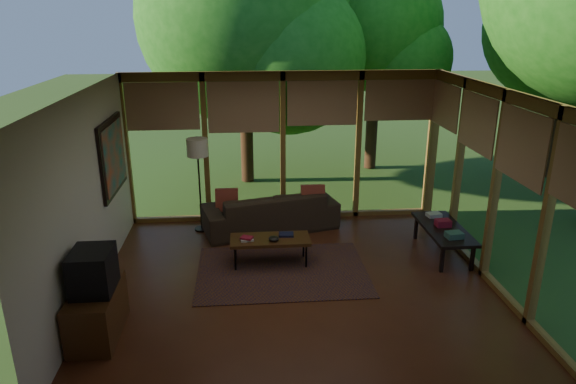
{
  "coord_description": "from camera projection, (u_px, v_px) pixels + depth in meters",
  "views": [
    {
      "loc": [
        -0.68,
        -6.44,
        3.62
      ],
      "look_at": [
        -0.06,
        0.7,
        1.13
      ],
      "focal_mm": 32.0,
      "sensor_mm": 36.0,
      "label": 1
    }
  ],
  "objects": [
    {
      "name": "tree_far",
      "position": [
        559.0,
        29.0,
        11.04
      ],
      "size": [
        3.17,
        3.17,
        4.92
      ],
      "color": "#3D2516",
      "rests_on": "ground"
    },
    {
      "name": "ceiling",
      "position": [
        298.0,
        92.0,
        6.41
      ],
      "size": [
        5.5,
        5.5,
        0.0
      ],
      "primitive_type": "plane",
      "rotation": [
        3.14,
        0.0,
        0.0
      ],
      "color": "silver",
      "rests_on": "ground"
    },
    {
      "name": "wall_painting",
      "position": [
        113.0,
        156.0,
        7.89
      ],
      "size": [
        0.06,
        1.35,
        1.15
      ],
      "color": "black",
      "rests_on": "wall_left"
    },
    {
      "name": "floor_lamp",
      "position": [
        198.0,
        153.0,
        8.65
      ],
      "size": [
        0.36,
        0.36,
        1.65
      ],
      "color": "black",
      "rests_on": "floor"
    },
    {
      "name": "console_book_b",
      "position": [
        443.0,
        223.0,
        8.08
      ],
      "size": [
        0.24,
        0.18,
        0.1
      ],
      "primitive_type": "cube",
      "rotation": [
        0.0,
        0.0,
        0.04
      ],
      "color": "maroon",
      "rests_on": "side_console"
    },
    {
      "name": "tree_nw",
      "position": [
        243.0,
        18.0,
        10.69
      ],
      "size": [
        4.44,
        4.44,
        5.78
      ],
      "color": "#3D2516",
      "rests_on": "ground"
    },
    {
      "name": "window_wall_right",
      "position": [
        495.0,
        188.0,
        7.08
      ],
      "size": [
        0.12,
        5.0,
        2.7
      ],
      "primitive_type": "cube",
      "color": "olive",
      "rests_on": "ground"
    },
    {
      "name": "coffee_table",
      "position": [
        270.0,
        240.0,
        7.74
      ],
      "size": [
        1.2,
        0.5,
        0.43
      ],
      "color": "#502D15",
      "rests_on": "floor"
    },
    {
      "name": "ct_bowl",
      "position": [
        274.0,
        239.0,
        7.63
      ],
      "size": [
        0.16,
        0.16,
        0.07
      ],
      "primitive_type": "ellipsoid",
      "color": "black",
      "rests_on": "coffee_table"
    },
    {
      "name": "side_console",
      "position": [
        444.0,
        230.0,
        8.06
      ],
      "size": [
        0.6,
        1.4,
        0.46
      ],
      "color": "black",
      "rests_on": "floor"
    },
    {
      "name": "ct_book_side",
      "position": [
        286.0,
        234.0,
        7.82
      ],
      "size": [
        0.24,
        0.18,
        0.03
      ],
      "primitive_type": "cube",
      "rotation": [
        0.0,
        0.0,
        -0.08
      ],
      "color": "black",
      "rests_on": "coffee_table"
    },
    {
      "name": "wall_left",
      "position": [
        86.0,
        200.0,
        6.64
      ],
      "size": [
        0.04,
        5.0,
        2.7
      ],
      "primitive_type": "cube",
      "color": "silver",
      "rests_on": "ground"
    },
    {
      "name": "sofa",
      "position": [
        270.0,
        211.0,
        9.05
      ],
      "size": [
        2.48,
        1.46,
        0.68
      ],
      "primitive_type": "imported",
      "rotation": [
        0.0,
        0.0,
        3.39
      ],
      "color": "#35271A",
      "rests_on": "floor"
    },
    {
      "name": "tree_ne",
      "position": [
        376.0,
        26.0,
        11.77
      ],
      "size": [
        3.0,
        3.0,
        4.88
      ],
      "color": "#3D2516",
      "rests_on": "ground"
    },
    {
      "name": "floor",
      "position": [
        297.0,
        283.0,
        7.3
      ],
      "size": [
        5.5,
        5.5,
        0.0
      ],
      "primitive_type": "plane",
      "color": "#5D2C18",
      "rests_on": "ground"
    },
    {
      "name": "pillow_right",
      "position": [
        313.0,
        197.0,
        8.98
      ],
      "size": [
        0.41,
        0.22,
        0.43
      ],
      "primitive_type": "cube",
      "rotation": [
        -0.21,
        0.0,
        0.0
      ],
      "color": "maroon",
      "rests_on": "sofa"
    },
    {
      "name": "pillow_left",
      "position": [
        227.0,
        200.0,
        8.86
      ],
      "size": [
        0.39,
        0.21,
        0.41
      ],
      "primitive_type": "cube",
      "rotation": [
        -0.21,
        0.0,
        0.0
      ],
      "color": "maroon",
      "rests_on": "sofa"
    },
    {
      "name": "rug",
      "position": [
        282.0,
        271.0,
        7.62
      ],
      "size": [
        2.5,
        1.77,
        0.01
      ],
      "primitive_type": "cube",
      "color": "brown",
      "rests_on": "floor"
    },
    {
      "name": "ct_book_lower",
      "position": [
        247.0,
        240.0,
        7.65
      ],
      "size": [
        0.21,
        0.17,
        0.03
      ],
      "primitive_type": "cube",
      "rotation": [
        0.0,
        0.0,
        0.15
      ],
      "color": "beige",
      "rests_on": "coffee_table"
    },
    {
      "name": "console_book_c",
      "position": [
        434.0,
        215.0,
        8.46
      ],
      "size": [
        0.25,
        0.2,
        0.06
      ],
      "primitive_type": "cube",
      "rotation": [
        0.0,
        0.0,
        0.15
      ],
      "color": "beige",
      "rests_on": "side_console"
    },
    {
      "name": "console_book_a",
      "position": [
        454.0,
        235.0,
        7.66
      ],
      "size": [
        0.26,
        0.2,
        0.09
      ],
      "primitive_type": "cube",
      "rotation": [
        0.0,
        0.0,
        0.11
      ],
      "color": "#386354",
      "rests_on": "side_console"
    },
    {
      "name": "wall_front",
      "position": [
        326.0,
        287.0,
        4.5
      ],
      "size": [
        5.5,
        0.04,
        2.7
      ],
      "primitive_type": "cube",
      "color": "silver",
      "rests_on": "ground"
    },
    {
      "name": "television",
      "position": [
        93.0,
        271.0,
        5.85
      ],
      "size": [
        0.45,
        0.55,
        0.5
      ],
      "primitive_type": "cube",
      "color": "black",
      "rests_on": "media_cabinet"
    },
    {
      "name": "ct_book_upper",
      "position": [
        247.0,
        238.0,
        7.64
      ],
      "size": [
        0.21,
        0.19,
        0.03
      ],
      "primitive_type": "cube",
      "rotation": [
        0.0,
        0.0,
        -0.42
      ],
      "color": "maroon",
      "rests_on": "coffee_table"
    },
    {
      "name": "media_cabinet",
      "position": [
        97.0,
        313.0,
        6.03
      ],
      "size": [
        0.5,
        1.0,
        0.6
      ],
      "primitive_type": "cube",
      "color": "#502D15",
      "rests_on": "floor"
    },
    {
      "name": "exterior_lawn",
      "position": [
        533.0,
        141.0,
        15.48
      ],
      "size": [
        40.0,
        40.0,
        0.0
      ],
      "primitive_type": "plane",
      "color": "#335821",
      "rests_on": "ground"
    },
    {
      "name": "window_wall_back",
      "position": [
        283.0,
        148.0,
        9.21
      ],
      "size": [
        5.5,
        0.12,
        2.7
      ],
      "primitive_type": "cube",
      "color": "olive",
      "rests_on": "ground"
    }
  ]
}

